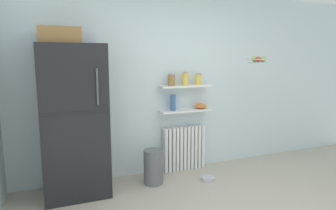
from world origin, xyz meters
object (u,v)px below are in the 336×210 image
object	(u,v)px
storage_jar_2	(198,79)
radiator	(184,148)
storage_jar_0	(172,80)
trash_bin	(153,167)
shelf_bowl	(201,106)
vase	(173,103)
storage_jar_1	(185,79)
refrigerator	(73,118)
pet_food_bowl	(208,179)
hanging_fruit_basket	(258,60)

from	to	relation	value
storage_jar_2	radiator	bearing A→B (deg)	171.95
storage_jar_0	trash_bin	distance (m)	1.22
storage_jar_2	shelf_bowl	world-z (taller)	storage_jar_2
storage_jar_0	shelf_bowl	world-z (taller)	storage_jar_0
storage_jar_0	shelf_bowl	distance (m)	0.62
storage_jar_0	trash_bin	size ratio (longest dim) A/B	0.37
vase	storage_jar_1	bearing A→B (deg)	0.00
vase	trash_bin	xyz separation A→B (m)	(-0.41, -0.29, -0.80)
radiator	refrigerator	bearing A→B (deg)	-171.58
storage_jar_0	storage_jar_1	bearing A→B (deg)	0.00
refrigerator	storage_jar_2	world-z (taller)	refrigerator
storage_jar_1	shelf_bowl	distance (m)	0.49
storage_jar_0	trash_bin	xyz separation A→B (m)	(-0.38, -0.29, -1.12)
vase	pet_food_bowl	xyz separation A→B (m)	(0.32, -0.48, -1.00)
storage_jar_0	storage_jar_1	size ratio (longest dim) A/B	0.89
radiator	hanging_fruit_basket	xyz separation A→B (m)	(0.88, -0.52, 1.31)
radiator	storage_jar_2	xyz separation A→B (m)	(0.21, -0.03, 1.03)
radiator	storage_jar_0	size ratio (longest dim) A/B	3.79
storage_jar_1	storage_jar_0	bearing A→B (deg)	180.00
storage_jar_0	trash_bin	bearing A→B (deg)	-142.76
radiator	storage_jar_0	world-z (taller)	storage_jar_0
trash_bin	hanging_fruit_basket	distance (m)	2.04
pet_food_bowl	trash_bin	bearing A→B (deg)	165.57
storage_jar_0	pet_food_bowl	bearing A→B (deg)	-54.41
vase	hanging_fruit_basket	distance (m)	1.32
refrigerator	pet_food_bowl	xyz separation A→B (m)	(1.70, -0.28, -0.92)
trash_bin	pet_food_bowl	distance (m)	0.78
hanging_fruit_basket	pet_food_bowl	bearing A→B (deg)	178.96
pet_food_bowl	storage_jar_2	bearing A→B (deg)	80.29
radiator	pet_food_bowl	xyz separation A→B (m)	(0.13, -0.51, -0.30)
storage_jar_2	storage_jar_0	bearing A→B (deg)	180.00
storage_jar_0	hanging_fruit_basket	xyz separation A→B (m)	(1.09, -0.49, 0.28)
vase	shelf_bowl	size ratio (longest dim) A/B	1.31
storage_jar_1	pet_food_bowl	distance (m)	1.43
pet_food_bowl	refrigerator	bearing A→B (deg)	170.77
storage_jar_0	trash_bin	world-z (taller)	storage_jar_0
vase	pet_food_bowl	world-z (taller)	vase
pet_food_bowl	vase	bearing A→B (deg)	123.81
refrigerator	shelf_bowl	world-z (taller)	refrigerator
vase	trash_bin	world-z (taller)	vase
shelf_bowl	trash_bin	xyz separation A→B (m)	(-0.85, -0.29, -0.72)
hanging_fruit_basket	radiator	bearing A→B (deg)	149.20
radiator	trash_bin	distance (m)	0.68
storage_jar_2	vase	world-z (taller)	storage_jar_2
vase	shelf_bowl	bearing A→B (deg)	0.00
shelf_bowl	storage_jar_1	bearing A→B (deg)	180.00
storage_jar_1	trash_bin	world-z (taller)	storage_jar_1
storage_jar_1	shelf_bowl	world-z (taller)	storage_jar_1
storage_jar_2	pet_food_bowl	size ratio (longest dim) A/B	0.90
storage_jar_1	radiator	bearing A→B (deg)	90.00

